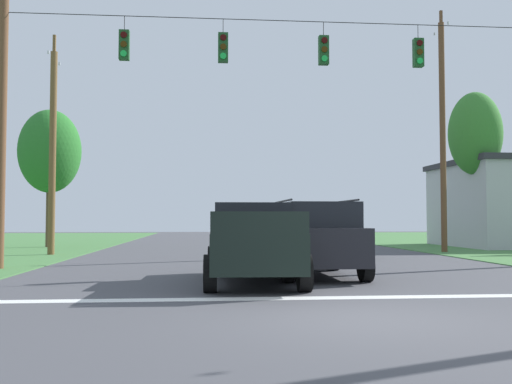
% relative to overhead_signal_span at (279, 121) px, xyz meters
% --- Properties ---
extents(ground_plane, '(120.00, 120.00, 0.00)m').
position_rel_overhead_signal_span_xyz_m(ground_plane, '(0.02, -9.41, -4.72)').
color(ground_plane, '#47474C').
extents(stop_bar_stripe, '(14.45, 0.45, 0.01)m').
position_rel_overhead_signal_span_xyz_m(stop_bar_stripe, '(0.02, -7.14, -4.71)').
color(stop_bar_stripe, white).
rests_on(stop_bar_stripe, ground).
extents(lane_dash_0, '(2.50, 0.15, 0.01)m').
position_rel_overhead_signal_span_xyz_m(lane_dash_0, '(0.02, -1.14, -4.71)').
color(lane_dash_0, white).
rests_on(lane_dash_0, ground).
extents(lane_dash_1, '(2.50, 0.15, 0.01)m').
position_rel_overhead_signal_span_xyz_m(lane_dash_1, '(0.02, 6.52, -4.71)').
color(lane_dash_1, white).
rests_on(lane_dash_1, ground).
extents(lane_dash_2, '(2.50, 0.15, 0.01)m').
position_rel_overhead_signal_span_xyz_m(lane_dash_2, '(0.02, 12.39, -4.71)').
color(lane_dash_2, white).
rests_on(lane_dash_2, ground).
extents(lane_dash_3, '(2.50, 0.15, 0.01)m').
position_rel_overhead_signal_span_xyz_m(lane_dash_3, '(0.02, 19.91, -4.71)').
color(lane_dash_3, white).
rests_on(lane_dash_3, ground).
extents(lane_dash_4, '(2.50, 0.15, 0.01)m').
position_rel_overhead_signal_span_xyz_m(lane_dash_4, '(0.02, 26.21, -4.71)').
color(lane_dash_4, white).
rests_on(lane_dash_4, ground).
extents(overhead_signal_span, '(17.76, 0.31, 8.43)m').
position_rel_overhead_signal_span_xyz_m(overhead_signal_span, '(0.00, 0.00, 0.00)').
color(overhead_signal_span, brown).
rests_on(overhead_signal_span, ground).
extents(pickup_truck, '(2.41, 5.45, 1.95)m').
position_rel_overhead_signal_span_xyz_m(pickup_truck, '(-1.21, -4.21, -3.75)').
color(pickup_truck, black).
rests_on(pickup_truck, ground).
extents(suv_black, '(2.28, 4.83, 2.05)m').
position_rel_overhead_signal_span_xyz_m(suv_black, '(0.57, -2.81, -3.66)').
color(suv_black, black).
rests_on(suv_black, ground).
extents(distant_car_crossing_white, '(2.25, 4.41, 1.52)m').
position_rel_overhead_signal_span_xyz_m(distant_car_crossing_white, '(2.52, 13.66, -3.93)').
color(distant_car_crossing_white, silver).
rests_on(distant_car_crossing_white, ground).
extents(distant_car_oncoming, '(4.33, 2.08, 1.52)m').
position_rel_overhead_signal_span_xyz_m(distant_car_oncoming, '(1.60, 4.14, -3.93)').
color(distant_car_oncoming, black).
rests_on(distant_car_oncoming, ground).
extents(utility_pole_mid_right, '(0.27, 1.63, 11.33)m').
position_rel_overhead_signal_span_xyz_m(utility_pole_mid_right, '(8.62, 7.40, 0.84)').
color(utility_pole_mid_right, brown).
rests_on(utility_pole_mid_right, ground).
extents(utility_pole_near_left, '(0.29, 1.90, 9.54)m').
position_rel_overhead_signal_span_xyz_m(utility_pole_near_left, '(-8.95, 6.97, -0.14)').
color(utility_pole_near_left, brown).
rests_on(utility_pole_near_left, ground).
extents(tree_roadside_right, '(2.69, 2.69, 8.09)m').
position_rel_overhead_signal_span_xyz_m(tree_roadside_right, '(11.45, 9.98, 1.17)').
color(tree_roadside_right, brown).
rests_on(tree_roadside_right, ground).
extents(tree_roadside_far_right, '(3.33, 3.33, 7.52)m').
position_rel_overhead_signal_span_xyz_m(tree_roadside_far_right, '(-10.85, 13.75, 0.50)').
color(tree_roadside_far_right, brown).
rests_on(tree_roadside_far_right, ground).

